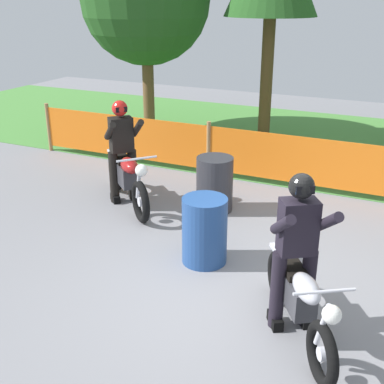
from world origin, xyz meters
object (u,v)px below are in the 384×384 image
Objects in this scene: rider_trailing at (297,248)px; oil_drum at (205,230)px; motorcycle_lead at (127,177)px; spare_drum at (215,184)px; rider_lead at (122,146)px; motorcycle_trailing at (299,300)px.

rider_trailing is 1.92× the size of oil_drum.
rider_trailing is (3.25, -2.00, 0.44)m from motorcycle_lead.
oil_drum is 1.66m from spare_drum.
motorcycle_lead is 3.84m from rider_trailing.
rider_lead is at bearing -155.17° from rider_trailing.
motorcycle_lead is at bearing -154.64° from rider_trailing.
rider_trailing reaches higher than motorcycle_trailing.
rider_trailing is at bearing 9.99° from motorcycle_lead.
rider_lead is 1.00× the size of rider_trailing.
motorcycle_lead reaches higher than spare_drum.
motorcycle_lead is 1.86× the size of spare_drum.
rider_trailing reaches higher than oil_drum.
rider_lead reaches higher than motorcycle_lead.
oil_drum is (2.05, -1.31, -0.51)m from rider_lead.
spare_drum is (1.53, 0.27, -0.51)m from rider_lead.
motorcycle_trailing is 0.52m from rider_trailing.
oil_drum and spare_drum have the same top height.
rider_lead is (-3.52, 2.30, 0.52)m from motorcycle_trailing.
spare_drum is (-1.99, 2.58, 0.01)m from motorcycle_trailing.
motorcycle_trailing is 1.87× the size of oil_drum.
rider_lead is at bearing -156.19° from motorcycle_trailing.
spare_drum is (-0.52, 1.58, 0.00)m from oil_drum.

